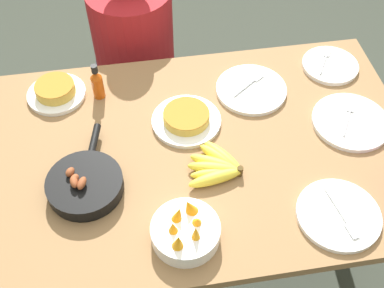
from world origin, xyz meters
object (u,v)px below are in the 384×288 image
Objects in this scene: banana_bunch at (218,166)px; empty_plate_near_front at (351,122)px; empty_plate_far_left at (251,89)px; hot_sauce_bottle at (97,83)px; frittata_plate_side at (186,119)px; fruit_bowl_mango at (185,231)px; skillet at (85,184)px; empty_plate_mid_edge at (330,65)px; frittata_plate_center at (56,91)px; person_figure at (137,73)px; empty_plate_far_right at (338,215)px.

empty_plate_near_front is (0.49, 0.13, -0.01)m from banana_bunch.
hot_sauce_bottle reaches higher than empty_plate_far_left.
frittata_plate_side is at bearing -155.85° from empty_plate_far_left.
hot_sauce_bottle is (-0.22, 0.62, 0.03)m from fruit_bowl_mango.
skillet is at bearing -97.88° from hot_sauce_bottle.
frittata_plate_side reaches higher than empty_plate_mid_edge.
empty_plate_near_front is at bearing -16.53° from frittata_plate_center.
hot_sauce_bottle reaches higher than fruit_bowl_mango.
empty_plate_near_front and empty_plate_mid_edge have the same top height.
person_figure is at bearing 104.57° from banana_bunch.
frittata_plate_side is 0.95× the size of empty_plate_far_right.
person_figure reaches higher than empty_plate_mid_edge.
empty_plate_mid_edge is (0.03, 0.29, 0.00)m from empty_plate_near_front.
skillet is 0.31× the size of person_figure.
banana_bunch is 0.75× the size of empty_plate_far_left.
empty_plate_far_right is 0.93m from hot_sauce_bottle.
banana_bunch is 0.77× the size of empty_plate_far_right.
empty_plate_mid_edge is (0.94, 0.43, -0.02)m from skillet.
skillet is 1.31× the size of empty_plate_near_front.
frittata_plate_side is at bearing -24.74° from frittata_plate_center.
empty_plate_near_front is 0.90m from hot_sauce_bottle.
empty_plate_near_front is 1.85× the size of hot_sauce_bottle.
empty_plate_near_front is 0.37m from empty_plate_far_left.
frittata_plate_side reaches higher than banana_bunch.
frittata_plate_side is at bearing -76.58° from person_figure.
hot_sauce_bottle is at bearing 109.83° from fruit_bowl_mango.
frittata_plate_side is 0.45m from fruit_bowl_mango.
frittata_plate_side is 1.20× the size of fruit_bowl_mango.
empty_plate_near_front is 0.72m from fruit_bowl_mango.
person_figure is (-0.14, 0.60, -0.31)m from frittata_plate_side.
empty_plate_near_front is at bearing 63.84° from empty_plate_far_right.
fruit_bowl_mango reaches higher than empty_plate_far_right.
empty_plate_mid_edge is at bearing 84.36° from empty_plate_near_front.
empty_plate_far_right is (0.39, -0.45, -0.01)m from frittata_plate_side.
banana_bunch reaches higher than empty_plate_far_right.
frittata_plate_center is at bearing 140.55° from banana_bunch.
empty_plate_far_right is at bearing -116.16° from empty_plate_near_front.
empty_plate_far_right is 0.22× the size of person_figure.
fruit_bowl_mango reaches higher than empty_plate_near_front.
frittata_plate_center is at bearing 170.49° from hot_sauce_bottle.
skillet is 0.70m from empty_plate_far_left.
banana_bunch is 0.51m from empty_plate_near_front.
skillet is 0.45m from frittata_plate_center.
banana_bunch is 0.67m from empty_plate_mid_edge.
empty_plate_far_right is at bearing -37.79° from frittata_plate_center.
frittata_plate_center is 0.49m from frittata_plate_side.
skillet is 0.91m from person_figure.
empty_plate_near_front is at bearing -34.81° from empty_plate_far_left.
frittata_plate_center is at bearing -127.50° from person_figure.
skillet is at bearing -150.55° from empty_plate_far_left.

